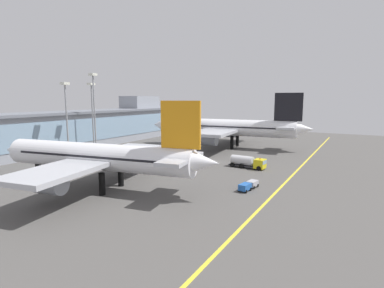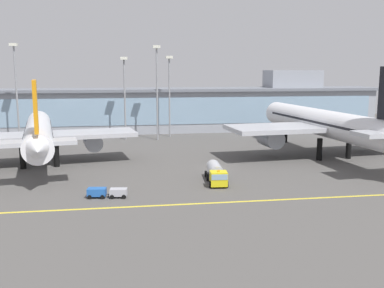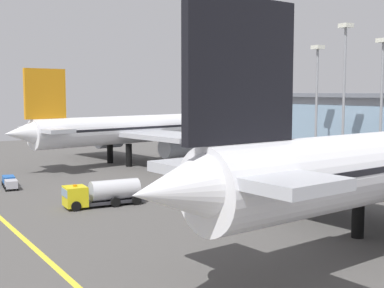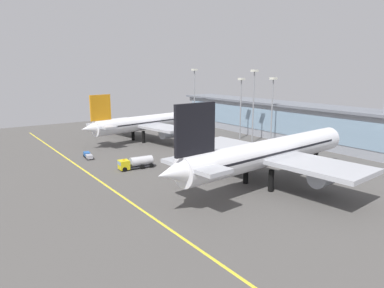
% 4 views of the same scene
% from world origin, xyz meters
% --- Properties ---
extents(ground_plane, '(180.00, 180.00, 0.00)m').
position_xyz_m(ground_plane, '(0.00, 0.00, 0.00)').
color(ground_plane, '#514F4C').
extents(taxiway_centreline_stripe, '(144.00, 0.50, 0.01)m').
position_xyz_m(taxiway_centreline_stripe, '(0.00, -22.00, 0.01)').
color(taxiway_centreline_stripe, yellow).
rests_on(taxiway_centreline_stripe, ground).
extents(terminal_building, '(120.97, 14.00, 17.84)m').
position_xyz_m(terminal_building, '(1.76, 50.70, 6.82)').
color(terminal_building, '#9399A3').
rests_on(terminal_building, ground).
extents(airliner_near_left, '(37.75, 46.58, 16.55)m').
position_xyz_m(airliner_near_left, '(-32.84, 7.60, 6.04)').
color(airliner_near_left, black).
rests_on(airliner_near_left, ground).
extents(airliner_near_right, '(42.33, 57.49, 18.63)m').
position_xyz_m(airliner_near_right, '(25.07, 6.95, 6.81)').
color(airliner_near_right, black).
rests_on(airliner_near_right, ground).
extents(fuel_tanker_truck, '(3.57, 9.22, 2.90)m').
position_xyz_m(fuel_tanker_truck, '(-2.24, -11.03, 1.51)').
color(fuel_tanker_truck, black).
rests_on(fuel_tanker_truck, ground).
extents(baggage_tug_near, '(5.75, 2.38, 1.40)m').
position_xyz_m(baggage_tug_near, '(-19.51, -17.03, 0.79)').
color(baggage_tug_near, black).
rests_on(baggage_tug_near, ground).
extents(apron_light_mast_west, '(1.80, 1.80, 24.36)m').
position_xyz_m(apron_light_mast_west, '(-42.50, 35.56, 15.86)').
color(apron_light_mast_west, gray).
rests_on(apron_light_mast_west, ground).
extents(apron_light_mast_centre, '(1.80, 1.80, 21.62)m').
position_xyz_m(apron_light_mast_centre, '(-4.31, 39.52, 14.34)').
color(apron_light_mast_centre, gray).
rests_on(apron_light_mast_centre, ground).
extents(apron_light_mast_east, '(1.80, 1.80, 24.08)m').
position_xyz_m(apron_light_mast_east, '(-8.00, 34.65, 15.71)').
color(apron_light_mast_east, gray).
rests_on(apron_light_mast_east, ground).
extents(apron_light_mast_far_east, '(1.80, 1.80, 21.23)m').
position_xyz_m(apron_light_mast_far_east, '(-16.21, 36.71, 14.12)').
color(apron_light_mast_far_east, gray).
rests_on(apron_light_mast_far_east, ground).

